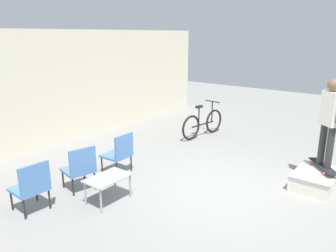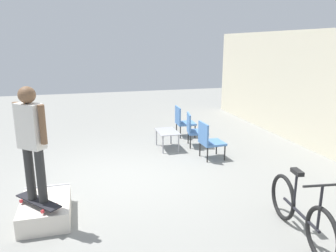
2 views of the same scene
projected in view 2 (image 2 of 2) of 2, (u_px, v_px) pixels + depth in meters
ground_plane at (122, 177)px, 6.69m from camera, size 24.00×24.00×0.00m
house_wall_back at (333, 95)px, 7.58m from camera, size 12.00×0.06×3.00m
skate_ramp_box at (46, 209)px, 5.09m from camera, size 1.08×0.73×0.33m
skateboard_on_ramp at (38, 201)px, 4.86m from camera, size 0.80×0.70×0.07m
person_skater at (31, 136)px, 4.61m from camera, size 0.40×0.45×1.70m
coffee_table at (167, 134)px, 8.42m from camera, size 0.79×0.50×0.47m
patio_chair_left at (183, 120)px, 9.53m from camera, size 0.54×0.54×0.88m
patio_chair_center at (194, 129)px, 8.61m from camera, size 0.61×0.61×0.88m
patio_chair_right at (209, 139)px, 7.66m from camera, size 0.54×0.54×0.88m
bicycle at (300, 212)px, 4.57m from camera, size 1.73×0.52×0.99m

